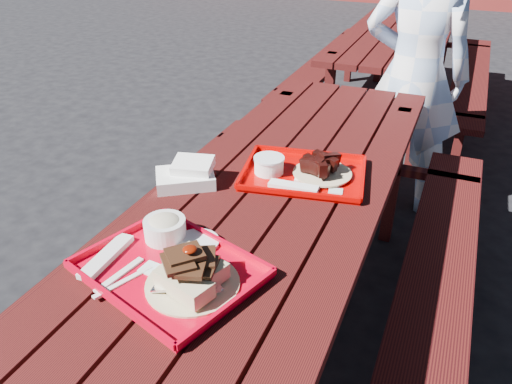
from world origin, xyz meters
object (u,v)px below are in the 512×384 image
picnic_table_far (398,52)px  far_tray (301,172)px  near_tray (175,259)px  person (414,76)px  picnic_table_near (272,235)px

picnic_table_far → far_tray: 2.69m
near_tray → far_tray: 0.65m
far_tray → person: size_ratio=0.30×
far_tray → picnic_table_far: bearing=91.3°
far_tray → person: bearing=80.1°
picnic_table_near → picnic_table_far: 2.80m
picnic_table_far → picnic_table_near: bearing=-90.0°
picnic_table_far → person: 1.47m
picnic_table_far → person: (0.28, -1.42, 0.23)m
picnic_table_far → far_tray: (0.06, -2.68, 0.21)m
near_tray → person: (0.36, 1.89, 0.01)m
picnic_table_near → near_tray: bearing=-99.4°
picnic_table_near → far_tray: far_tray is taller
picnic_table_far → near_tray: 3.31m
picnic_table_near → near_tray: (-0.08, -0.50, 0.22)m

